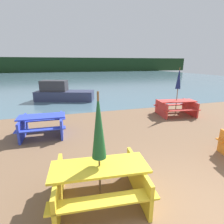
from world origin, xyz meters
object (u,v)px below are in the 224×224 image
object	(u,v)px
picnic_table_blue	(43,124)
boat	(62,93)
picnic_table_red	(176,106)
umbrella_darkgreen	(99,127)
picnic_table_yellow	(100,179)
umbrella_navy	(179,79)

from	to	relation	value
picnic_table_blue	boat	xyz separation A→B (m)	(0.87, 6.25, 0.06)
picnic_table_red	boat	world-z (taller)	boat
picnic_table_red	boat	xyz separation A→B (m)	(-5.44, 5.44, 0.05)
picnic_table_blue	picnic_table_red	xyz separation A→B (m)	(6.31, 0.81, 0.01)
umbrella_darkgreen	boat	size ratio (longest dim) A/B	0.51
picnic_table_blue	boat	size ratio (longest dim) A/B	0.40
picnic_table_blue	boat	distance (m)	6.31
picnic_table_yellow	umbrella_darkgreen	bearing A→B (deg)	0.00
picnic_table_yellow	picnic_table_blue	bearing A→B (deg)	109.25
picnic_table_yellow	umbrella_darkgreen	size ratio (longest dim) A/B	0.90
picnic_table_yellow	umbrella_navy	distance (m)	6.89
umbrella_darkgreen	picnic_table_blue	bearing A→B (deg)	109.25
umbrella_darkgreen	boat	distance (m)	10.01
picnic_table_yellow	picnic_table_red	xyz separation A→B (m)	(5.02, 4.51, -0.00)
picnic_table_blue	umbrella_navy	bearing A→B (deg)	7.31
umbrella_navy	picnic_table_red	bearing A→B (deg)	0.00
umbrella_darkgreen	umbrella_navy	distance (m)	6.76
picnic_table_red	umbrella_darkgreen	world-z (taller)	umbrella_darkgreen
umbrella_navy	boat	xyz separation A→B (m)	(-5.44, 5.44, -1.33)
picnic_table_red	picnic_table_yellow	bearing A→B (deg)	-138.05
picnic_table_red	umbrella_darkgreen	distance (m)	6.83
picnic_table_red	umbrella_darkgreen	xyz separation A→B (m)	(-5.02, -4.51, 1.07)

